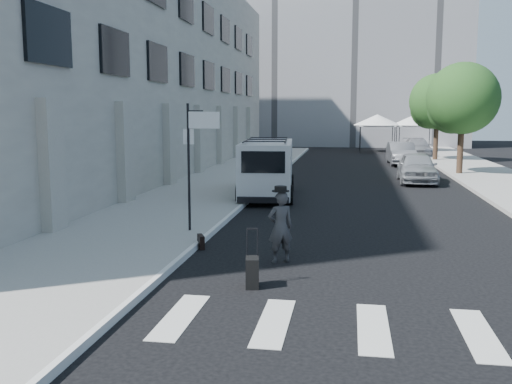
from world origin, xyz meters
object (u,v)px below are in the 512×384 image
(businessman, at_px, (280,227))
(parked_car_c, at_px, (417,148))
(parked_car_a, at_px, (417,167))
(parked_car_b, at_px, (401,153))
(cargo_van, at_px, (267,168))
(suitcase, at_px, (252,272))
(briefcase, at_px, (201,242))

(businessman, relative_size, parked_car_c, 0.34)
(parked_car_a, relative_size, parked_car_c, 0.90)
(parked_car_c, bearing_deg, parked_car_b, -105.00)
(cargo_van, height_order, parked_car_c, cargo_van)
(businessman, relative_size, suitcase, 1.43)
(briefcase, bearing_deg, parked_car_a, 39.94)
(businessman, bearing_deg, briefcase, -52.48)
(parked_car_b, distance_m, parked_car_c, 7.12)
(parked_car_b, height_order, parked_car_c, parked_car_b)
(parked_car_c, bearing_deg, briefcase, -106.33)
(businessman, bearing_deg, suitcase, 53.51)
(parked_car_a, bearing_deg, businessman, -105.38)
(briefcase, xyz_separation_m, cargo_van, (0.38, 9.04, 1.00))
(briefcase, height_order, parked_car_c, parked_car_c)
(businessman, height_order, parked_car_a, businessman)
(briefcase, bearing_deg, parked_car_c, 49.36)
(businessman, xyz_separation_m, cargo_van, (-1.76, 10.04, 0.35))
(parked_car_a, bearing_deg, parked_car_c, 85.12)
(suitcase, bearing_deg, briefcase, 112.20)
(parked_car_a, xyz_separation_m, parked_car_c, (1.80, 16.47, -0.04))
(businessman, xyz_separation_m, parked_car_c, (6.56, 32.30, -0.12))
(cargo_van, height_order, parked_car_a, cargo_van)
(cargo_van, distance_m, parked_car_c, 23.77)
(suitcase, xyz_separation_m, parked_car_b, (5.13, 27.37, 0.43))
(briefcase, xyz_separation_m, parked_car_b, (6.95, 24.40, 0.56))
(briefcase, relative_size, parked_car_c, 0.09)
(parked_car_a, height_order, parked_car_c, parked_car_a)
(suitcase, bearing_deg, parked_car_c, 69.20)
(cargo_van, xyz_separation_m, parked_car_a, (6.52, 5.79, -0.42))
(suitcase, height_order, parked_car_c, parked_car_c)
(briefcase, distance_m, cargo_van, 9.10)
(briefcase, bearing_deg, cargo_van, 62.47)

